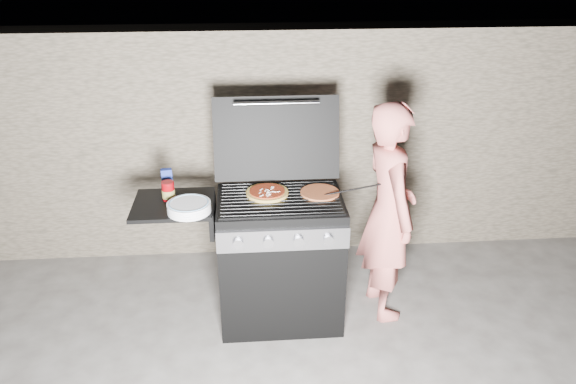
{
  "coord_description": "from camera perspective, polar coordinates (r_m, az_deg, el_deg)",
  "views": [
    {
      "loc": [
        -0.2,
        -3.18,
        2.47
      ],
      "look_at": [
        0.05,
        0.0,
        0.95
      ],
      "focal_mm": 35.0,
      "sensor_mm": 36.0,
      "label": 1
    }
  ],
  "objects": [
    {
      "name": "plate_stack",
      "position": [
        3.43,
        -10.03,
        -1.54
      ],
      "size": [
        0.32,
        0.32,
        0.06
      ],
      "primitive_type": "cylinder",
      "rotation": [
        0.0,
        0.0,
        -0.27
      ],
      "color": "white",
      "rests_on": "gas_grill"
    },
    {
      "name": "stone_wall",
      "position": [
        4.52,
        -1.67,
        5.12
      ],
      "size": [
        8.0,
        0.35,
        1.8
      ],
      "primitive_type": "cube",
      "color": "#7B6C59",
      "rests_on": "ground"
    },
    {
      "name": "ground",
      "position": [
        4.03,
        -0.73,
        -12.31
      ],
      "size": [
        50.0,
        50.0,
        0.0
      ],
      "primitive_type": "plane",
      "color": "#4B4641"
    },
    {
      "name": "person",
      "position": [
        3.77,
        10.15,
        -2.03
      ],
      "size": [
        0.43,
        0.59,
        1.51
      ],
      "primitive_type": "imported",
      "rotation": [
        0.0,
        0.0,
        1.7
      ],
      "color": "#D46A63",
      "rests_on": "ground"
    },
    {
      "name": "tongs",
      "position": [
        3.59,
        7.0,
        0.28
      ],
      "size": [
        0.42,
        0.01,
        0.08
      ],
      "primitive_type": "cylinder",
      "rotation": [
        0.0,
        1.4,
        -0.0
      ],
      "color": "black",
      "rests_on": "gas_grill"
    },
    {
      "name": "blue_carton",
      "position": [
        3.72,
        -12.18,
        1.23
      ],
      "size": [
        0.07,
        0.05,
        0.15
      ],
      "primitive_type": "cube",
      "rotation": [
        0.0,
        0.0,
        0.18
      ],
      "color": "navy",
      "rests_on": "gas_grill"
    },
    {
      "name": "sauce_jar",
      "position": [
        3.6,
        -12.07,
        0.12
      ],
      "size": [
        0.08,
        0.08,
        0.12
      ],
      "primitive_type": "cylinder",
      "rotation": [
        0.0,
        0.0,
        0.05
      ],
      "color": "maroon",
      "rests_on": "gas_grill"
    },
    {
      "name": "pizza_topped",
      "position": [
        3.59,
        -2.13,
        -0.01
      ],
      "size": [
        0.3,
        0.3,
        0.03
      ],
      "primitive_type": null,
      "rotation": [
        0.0,
        0.0,
        0.1
      ],
      "color": "#AD8540",
      "rests_on": "gas_grill"
    },
    {
      "name": "gas_grill",
      "position": [
        3.76,
        -4.59,
        -6.97
      ],
      "size": [
        1.34,
        0.79,
        0.91
      ],
      "primitive_type": null,
      "color": "black",
      "rests_on": "ground"
    },
    {
      "name": "pizza_plain",
      "position": [
        3.61,
        3.25,
        -0.05
      ],
      "size": [
        0.25,
        0.25,
        0.01
      ],
      "primitive_type": "cylinder",
      "rotation": [
        0.0,
        0.0,
        -0.01
      ],
      "color": "#CF7D47",
      "rests_on": "gas_grill"
    }
  ]
}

